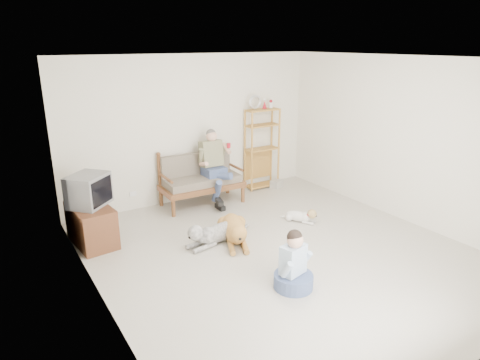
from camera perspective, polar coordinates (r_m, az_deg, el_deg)
floor at (r=6.28m, az=5.51°, el=-9.58°), size 5.50×5.50×0.00m
ceiling at (r=5.58m, az=6.37°, el=15.83°), size 5.50×5.50×0.00m
wall_back at (r=8.07m, az=-6.22°, el=6.82°), size 5.00×0.00×5.00m
wall_left at (r=4.74m, az=-18.74°, el=-2.10°), size 0.00×5.50×5.50m
wall_right at (r=7.55m, az=21.14°, el=4.94°), size 0.00×5.50×5.50m
loveseat at (r=7.96m, az=-5.33°, el=0.25°), size 1.52×0.75×0.95m
man at (r=7.80m, az=-3.23°, el=1.11°), size 0.53×0.75×1.22m
etagere at (r=8.72m, az=2.94°, el=4.30°), size 0.72×0.32×1.92m
book_stack at (r=8.92m, az=4.90°, el=-0.49°), size 0.30×0.26×0.16m
tv_stand at (r=6.76m, az=-19.24°, el=-5.69°), size 0.58×0.94×0.60m
crt_tv at (r=6.61m, az=-19.52°, el=-1.29°), size 0.72×0.71×0.47m
wall_outlet at (r=7.89m, az=-14.09°, el=-1.81°), size 0.12×0.02×0.08m
golden_retriever at (r=6.55m, az=-0.69°, el=-6.62°), size 0.69×1.31×0.42m
shaggy_dog at (r=6.50m, az=-3.22°, el=-7.02°), size 1.28×0.46×0.38m
terrier at (r=7.28m, az=8.29°, el=-4.76°), size 0.41×0.59×0.25m
child at (r=5.36m, az=7.15°, el=-11.46°), size 0.49×0.49×0.77m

